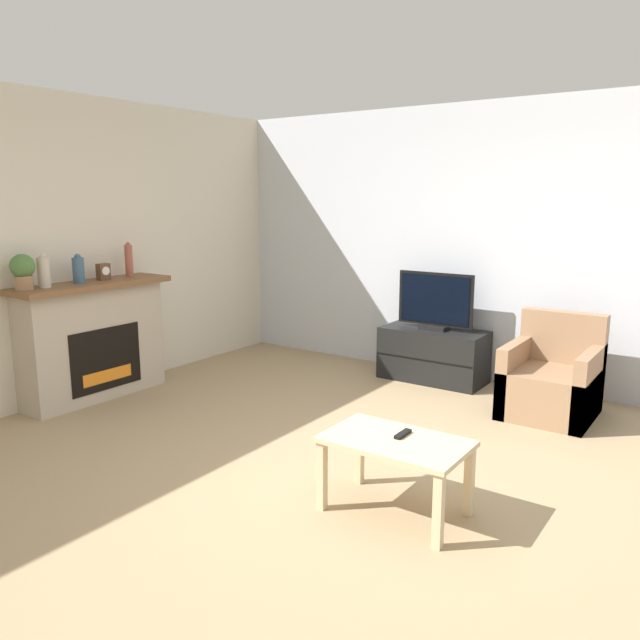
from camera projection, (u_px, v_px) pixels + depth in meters
The scene contains 14 objects.
ground_plane at pixel (346, 489), 3.93m from camera, with size 24.00×24.00×0.00m, color #9E8460.
wall_back at pixel (506, 246), 5.94m from camera, with size 12.00×0.06×2.70m.
wall_left at pixel (47, 251), 5.39m from camera, with size 0.06×12.00×2.70m.
fireplace at pixel (93, 339), 5.64m from camera, with size 0.47×1.44×1.07m.
mantel_vase_left at pixel (44, 271), 5.15m from camera, with size 0.10×0.10×0.29m.
mantel_vase_centre_left at pixel (78, 270), 5.41m from camera, with size 0.10×0.10×0.26m.
mantel_vase_right at pixel (129, 260), 5.84m from camera, with size 0.07×0.07×0.33m.
mantel_clock at pixel (103, 272), 5.62m from camera, with size 0.08×0.11×0.15m.
potted_plant at pixel (23, 270), 5.00m from camera, with size 0.20×0.20×0.29m.
tv_stand at pixel (433, 355), 6.22m from camera, with size 1.03×0.49×0.52m.
tv at pixel (435, 303), 6.11m from camera, with size 0.78×0.18×0.57m.
armchair at pixel (552, 382), 5.23m from camera, with size 0.70×0.76×0.84m.
coffee_table at pixel (395, 451), 3.57m from camera, with size 0.82×0.50×0.45m.
remote at pixel (403, 434), 3.61m from camera, with size 0.04×0.15×0.02m.
Camera 1 is at (1.95, -3.08, 1.81)m, focal length 35.00 mm.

